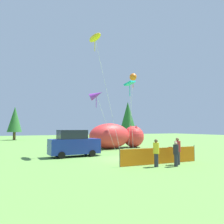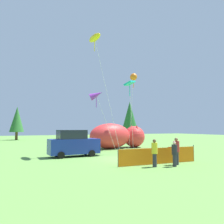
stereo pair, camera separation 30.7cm
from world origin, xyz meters
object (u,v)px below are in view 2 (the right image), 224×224
(spectator_in_yellow_shirt, at_px, (176,150))
(kite_orange_flower, at_px, (134,77))
(spectator_in_blue_shirt, at_px, (174,153))
(kite_yellow_hero, at_px, (95,38))
(inflatable_cat, at_px, (117,137))
(spectator_in_white_shirt, at_px, (155,152))
(folding_chair, at_px, (169,151))
(kite_teal_diamond, at_px, (130,84))
(parked_car, at_px, (74,144))
(kite_purple_delta, at_px, (96,95))

(spectator_in_yellow_shirt, relative_size, kite_orange_flower, 0.20)
(spectator_in_blue_shirt, distance_m, kite_yellow_hero, 12.97)
(spectator_in_blue_shirt, distance_m, kite_orange_flower, 13.76)
(inflatable_cat, distance_m, spectator_in_white_shirt, 12.81)
(folding_chair, xyz_separation_m, spectator_in_white_shirt, (-4.07, -3.54, 0.46))
(folding_chair, relative_size, kite_teal_diamond, 0.12)
(spectator_in_yellow_shirt, distance_m, spectator_in_white_shirt, 1.82)
(spectator_in_yellow_shirt, relative_size, spectator_in_blue_shirt, 1.13)
(parked_car, height_order, spectator_in_blue_shirt, parked_car)
(spectator_in_white_shirt, bearing_deg, kite_teal_diamond, 71.83)
(kite_purple_delta, bearing_deg, kite_teal_diamond, -38.62)
(folding_chair, relative_size, kite_purple_delta, 0.13)
(kite_purple_delta, distance_m, kite_teal_diamond, 3.57)
(parked_car, xyz_separation_m, kite_orange_flower, (8.11, 3.40, 7.35))
(spectator_in_white_shirt, relative_size, kite_orange_flower, 0.20)
(spectator_in_blue_shirt, bearing_deg, kite_orange_flower, 71.76)
(spectator_in_white_shirt, height_order, kite_purple_delta, kite_purple_delta)
(spectator_in_blue_shirt, relative_size, kite_teal_diamond, 0.22)
(spectator_in_blue_shirt, xyz_separation_m, kite_orange_flower, (3.60, 10.91, 7.57))
(parked_car, height_order, kite_yellow_hero, kite_yellow_hero)
(spectator_in_blue_shirt, xyz_separation_m, spectator_in_white_shirt, (-1.22, 0.45, 0.08))
(spectator_in_yellow_shirt, xyz_separation_m, kite_purple_delta, (-2.19, 9.18, 4.82))
(spectator_in_white_shirt, height_order, kite_teal_diamond, kite_teal_diamond)
(spectator_in_blue_shirt, bearing_deg, kite_teal_diamond, 81.66)
(kite_teal_diamond, bearing_deg, inflatable_cat, 77.01)
(spectator_in_yellow_shirt, bearing_deg, inflatable_cat, 82.06)
(folding_chair, relative_size, spectator_in_blue_shirt, 0.53)
(kite_teal_diamond, bearing_deg, parked_car, -180.00)
(folding_chair, relative_size, kite_orange_flower, 0.09)
(kite_yellow_hero, relative_size, kite_purple_delta, 1.77)
(inflatable_cat, distance_m, kite_teal_diamond, 7.60)
(spectator_in_blue_shirt, height_order, kite_orange_flower, kite_orange_flower)
(kite_purple_delta, bearing_deg, folding_chair, -51.90)
(inflatable_cat, bearing_deg, spectator_in_blue_shirt, -107.17)
(kite_yellow_hero, bearing_deg, inflatable_cat, 45.70)
(inflatable_cat, relative_size, kite_teal_diamond, 1.08)
(kite_purple_delta, bearing_deg, inflatable_cat, 38.42)
(spectator_in_yellow_shirt, xyz_separation_m, spectator_in_white_shirt, (-1.82, -0.03, -0.03))
(parked_car, xyz_separation_m, spectator_in_blue_shirt, (4.51, -7.51, -0.23))
(spectator_in_yellow_shirt, bearing_deg, folding_chair, 57.28)
(inflatable_cat, height_order, kite_purple_delta, kite_purple_delta)
(spectator_in_blue_shirt, distance_m, kite_purple_delta, 10.97)
(spectator_in_yellow_shirt, bearing_deg, parked_car, 126.01)
(folding_chair, relative_size, spectator_in_yellow_shirt, 0.47)
(inflatable_cat, height_order, kite_yellow_hero, kite_yellow_hero)
(folding_chair, height_order, kite_purple_delta, kite_purple_delta)
(spectator_in_blue_shirt, xyz_separation_m, kite_purple_delta, (-1.59, 9.66, 4.94))
(parked_car, distance_m, spectator_in_blue_shirt, 8.77)
(inflatable_cat, height_order, kite_orange_flower, kite_orange_flower)
(kite_yellow_hero, height_order, kite_purple_delta, kite_yellow_hero)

